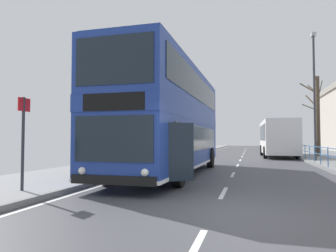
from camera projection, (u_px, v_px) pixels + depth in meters
ground at (178, 210)px, 6.55m from camera, size 15.80×140.00×0.20m
double_decker_bus_main at (170, 119)px, 13.68m from camera, size 3.23×11.56×4.53m
background_bus_far_lane at (278, 137)px, 27.24m from camera, size 2.80×9.14×3.08m
pedestrian_railing_far_kerb at (332, 154)px, 14.81m from camera, size 0.05×22.25×0.98m
bus_stop_sign_near at (23, 132)px, 8.47m from camera, size 0.08×0.44×2.50m
street_lamp_far_side at (314, 87)px, 20.61m from camera, size 0.28×0.60×8.35m
bare_tree_far_01 at (317, 113)px, 26.47m from camera, size 1.48×3.09×7.03m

